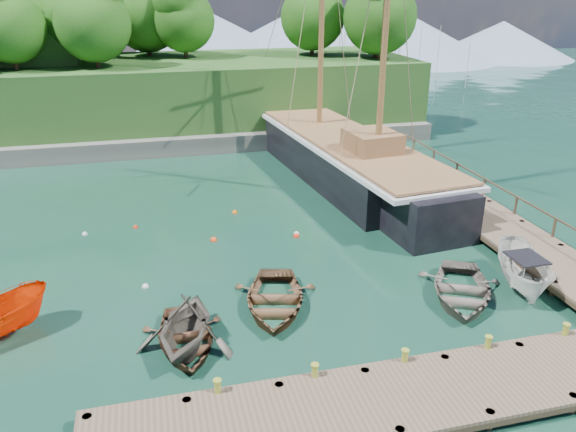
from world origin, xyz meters
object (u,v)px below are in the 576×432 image
object	(u,v)px
rowboat_0	(186,346)
rowboat_1	(187,348)
cabin_boat_white	(521,288)
schooner	(345,161)
rowboat_3	(460,298)
rowboat_2	(274,308)

from	to	relation	value
rowboat_0	rowboat_1	size ratio (longest dim) A/B	1.03
cabin_boat_white	schooner	distance (m)	15.58
rowboat_1	cabin_boat_white	world-z (taller)	rowboat_1
rowboat_1	cabin_boat_white	bearing A→B (deg)	20.67
rowboat_3	cabin_boat_white	world-z (taller)	cabin_boat_white
rowboat_0	schooner	distance (m)	19.77
schooner	rowboat_2	bearing A→B (deg)	-125.11
rowboat_3	rowboat_2	bearing A→B (deg)	-161.48
cabin_boat_white	schooner	xyz separation A→B (m)	(-2.45, 15.34, 1.20)
cabin_boat_white	rowboat_0	bearing A→B (deg)	-156.54
rowboat_1	cabin_boat_white	size ratio (longest dim) A/B	0.87
rowboat_1	schooner	distance (m)	19.85
rowboat_0	rowboat_1	world-z (taller)	rowboat_1
rowboat_0	rowboat_1	distance (m)	0.12
rowboat_0	rowboat_1	bearing A→B (deg)	-77.17
rowboat_2	cabin_boat_white	bearing A→B (deg)	8.77
rowboat_2	rowboat_3	distance (m)	7.58
rowboat_1	cabin_boat_white	xyz separation A→B (m)	(13.96, 0.79, 0.00)
cabin_boat_white	rowboat_3	bearing A→B (deg)	-157.05
schooner	rowboat_1	bearing A→B (deg)	-131.58
rowboat_0	rowboat_3	distance (m)	11.09
rowboat_1	schooner	world-z (taller)	schooner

